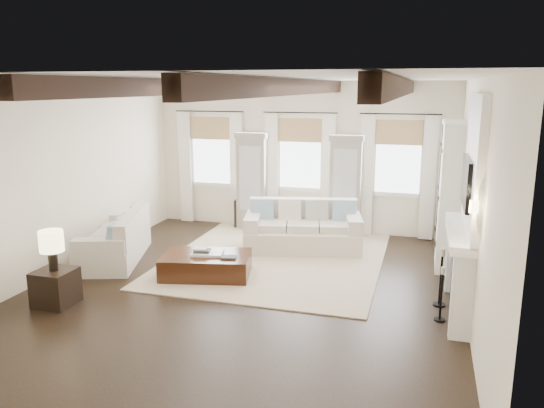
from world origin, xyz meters
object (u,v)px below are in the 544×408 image
(sofa_back, at_px, (303,230))
(sofa_left, at_px, (118,241))
(ottoman, at_px, (206,266))
(side_table_back, at_px, (246,213))
(side_table_front, at_px, (56,287))

(sofa_back, bearing_deg, sofa_left, -153.38)
(ottoman, bearing_deg, side_table_back, 84.54)
(sofa_left, height_order, side_table_back, sofa_left)
(ottoman, distance_m, side_table_back, 3.22)
(sofa_back, xyz_separation_m, side_table_front, (-2.82, -3.60, -0.12))
(side_table_front, height_order, side_table_back, side_table_back)
(sofa_back, xyz_separation_m, side_table_back, (-1.59, 1.27, -0.06))
(sofa_back, distance_m, ottoman, 2.27)
(sofa_back, distance_m, side_table_front, 4.57)
(side_table_back, bearing_deg, ottoman, -82.92)
(sofa_back, distance_m, side_table_back, 2.04)
(ottoman, bearing_deg, sofa_left, 156.30)
(sofa_left, xyz_separation_m, side_table_front, (0.27, -2.05, -0.09))
(sofa_left, xyz_separation_m, ottoman, (1.89, -0.37, -0.16))
(ottoman, bearing_deg, sofa_back, 45.58)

